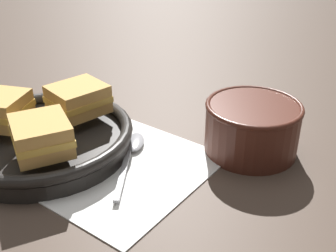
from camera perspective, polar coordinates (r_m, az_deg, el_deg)
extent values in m
plane|color=#47382D|center=(0.65, -1.32, -4.24)|extent=(4.00, 4.00, 0.00)
cube|color=white|center=(0.62, -5.60, -5.94)|extent=(0.26, 0.23, 0.00)
cylinder|color=#4C2319|center=(0.66, 11.28, -0.29)|extent=(0.14, 0.14, 0.08)
cylinder|color=gold|center=(0.65, 11.50, 1.76)|extent=(0.13, 0.13, 0.01)
torus|color=#4C2319|center=(0.64, 11.59, 2.64)|extent=(0.15, 0.15, 0.01)
cube|color=#9E9EA3|center=(0.60, -5.83, -6.73)|extent=(0.10, 0.08, 0.01)
ellipsoid|color=#9E9EA3|center=(0.67, -4.76, -2.32)|extent=(0.06, 0.06, 0.01)
cylinder|color=black|center=(0.69, -16.35, -2.32)|extent=(0.27, 0.27, 0.02)
torus|color=black|center=(0.68, -16.59, -0.79)|extent=(0.28, 0.28, 0.02)
cube|color=tan|center=(0.61, -16.60, -2.43)|extent=(0.10, 0.11, 0.02)
cube|color=gold|center=(0.60, -16.78, -1.28)|extent=(0.10, 0.11, 0.01)
cube|color=tan|center=(0.59, -16.97, -0.11)|extent=(0.10, 0.11, 0.02)
cube|color=tan|center=(0.70, -11.95, 2.54)|extent=(0.09, 0.08, 0.02)
cube|color=gold|center=(0.69, -12.07, 3.58)|extent=(0.09, 0.09, 0.01)
cube|color=tan|center=(0.69, -12.18, 4.63)|extent=(0.09, 0.08, 0.02)
cube|color=tan|center=(0.70, -21.81, 1.16)|extent=(0.10, 0.11, 0.02)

